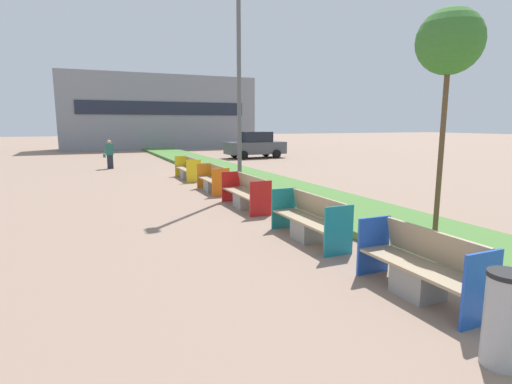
# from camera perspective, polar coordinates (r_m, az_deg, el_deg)

# --- Properties ---
(planter_grass_strip) EXTENTS (2.80, 120.00, 0.18)m
(planter_grass_strip) POSITION_cam_1_polar(r_m,az_deg,el_deg) (12.00, 9.97, -1.60)
(planter_grass_strip) COLOR #4C7A38
(planter_grass_strip) RESTS_ON ground
(building_backdrop) EXTENTS (18.26, 5.36, 6.97)m
(building_backdrop) POSITION_cam_1_polar(r_m,az_deg,el_deg) (41.36, -13.60, 10.94)
(building_backdrop) COLOR gray
(building_backdrop) RESTS_ON ground
(bench_blue_frame) EXTENTS (0.65, 1.96, 0.94)m
(bench_blue_frame) POSITION_cam_1_polar(r_m,az_deg,el_deg) (6.19, 22.43, -10.39)
(bench_blue_frame) COLOR gray
(bench_blue_frame) RESTS_ON ground
(bench_teal_frame) EXTENTS (0.65, 2.22, 0.94)m
(bench_teal_frame) POSITION_cam_1_polar(r_m,az_deg,el_deg) (8.45, 7.65, -4.36)
(bench_teal_frame) COLOR gray
(bench_teal_frame) RESTS_ON ground
(bench_red_frame) EXTENTS (0.65, 2.32, 0.94)m
(bench_red_frame) POSITION_cam_1_polar(r_m,az_deg,el_deg) (11.55, -1.44, -0.46)
(bench_red_frame) COLOR gray
(bench_red_frame) RESTS_ON ground
(bench_orange_frame) EXTENTS (0.65, 1.93, 0.94)m
(bench_orange_frame) POSITION_cam_1_polar(r_m,az_deg,el_deg) (14.44, -6.11, 1.49)
(bench_orange_frame) COLOR gray
(bench_orange_frame) RESTS_ON ground
(bench_yellow_frame) EXTENTS (0.65, 2.26, 0.94)m
(bench_yellow_frame) POSITION_cam_1_polar(r_m,az_deg,el_deg) (17.96, -9.65, 3.05)
(bench_yellow_frame) COLOR gray
(bench_yellow_frame) RESTS_ON ground
(litter_bin) EXTENTS (0.39, 0.39, 0.98)m
(litter_bin) POSITION_cam_1_polar(r_m,az_deg,el_deg) (4.85, 31.90, -15.17)
(litter_bin) COLOR #9EA0A5
(litter_bin) RESTS_ON ground
(street_lamp_post) EXTENTS (0.24, 0.44, 8.03)m
(street_lamp_post) POSITION_cam_1_polar(r_m,az_deg,el_deg) (13.66, -2.46, 18.06)
(street_lamp_post) COLOR #56595B
(street_lamp_post) RESTS_ON ground
(sapling_tree_near) EXTENTS (1.21, 1.21, 4.53)m
(sapling_tree_near) POSITION_cam_1_polar(r_m,az_deg,el_deg) (8.63, 25.92, 18.53)
(sapling_tree_near) COLOR brown
(sapling_tree_near) RESTS_ON ground
(pedestrian_walking) EXTENTS (0.53, 0.24, 1.56)m
(pedestrian_walking) POSITION_cam_1_polar(r_m,az_deg,el_deg) (23.12, -20.19, 5.08)
(pedestrian_walking) COLOR #232633
(pedestrian_walking) RESTS_ON ground
(parked_car_distant) EXTENTS (4.24, 2.00, 1.86)m
(parked_car_distant) POSITION_cam_1_polar(r_m,az_deg,el_deg) (28.63, -0.11, 6.71)
(parked_car_distant) COLOR #474C51
(parked_car_distant) RESTS_ON ground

